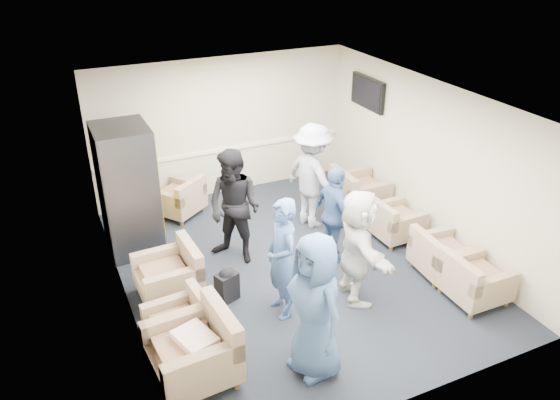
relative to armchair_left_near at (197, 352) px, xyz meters
name	(u,v)px	position (x,y,z in m)	size (l,w,h in m)	color
floor	(290,266)	(2.01, 1.66, -0.38)	(6.00, 6.00, 0.00)	black
ceiling	(292,100)	(2.01, 1.66, 2.32)	(6.00, 6.00, 0.00)	white
back_wall	(223,127)	(2.01, 4.66, 0.97)	(5.00, 0.02, 2.70)	beige
front_wall	(418,305)	(2.01, -1.34, 0.97)	(5.00, 0.02, 2.70)	beige
left_wall	(118,225)	(-0.49, 1.66, 0.97)	(0.02, 6.00, 2.70)	beige
right_wall	(428,162)	(4.51, 1.66, 0.97)	(0.02, 6.00, 2.70)	beige
chair_rail	(224,150)	(2.01, 4.64, 0.52)	(4.98, 0.04, 0.06)	white
tv	(367,93)	(4.45, 3.46, 1.67)	(0.10, 1.00, 0.58)	black
armchair_left_near	(197,352)	(0.00, 0.00, 0.00)	(1.01, 1.01, 0.76)	#8C745A
armchair_left_mid	(183,326)	(-0.01, 0.61, -0.08)	(0.81, 0.81, 0.60)	#8C745A
armchair_left_far	(172,276)	(0.14, 1.69, -0.04)	(0.88, 0.88, 0.68)	#8C745A
armchair_right_near	(472,282)	(3.98, -0.20, -0.06)	(0.80, 0.80, 0.63)	#8C745A
armchair_right_midnear	(439,256)	(4.00, 0.54, -0.07)	(0.82, 0.82, 0.62)	#8C745A
armchair_right_midfar	(393,223)	(3.97, 1.70, -0.07)	(0.79, 0.79, 0.61)	#8C745A
armchair_right_far	(357,193)	(3.95, 2.85, -0.02)	(0.91, 0.91, 0.71)	#8C745A
armchair_corner	(180,200)	(0.91, 4.05, -0.06)	(1.10, 1.10, 0.63)	#8C745A
vending_machine	(128,190)	(-0.08, 3.29, 0.68)	(0.85, 1.00, 2.11)	#4A4A51
backpack	(227,284)	(0.82, 1.27, -0.11)	(0.36, 0.31, 0.52)	black
pillow	(195,340)	(-0.02, 0.00, 0.19)	(0.49, 0.37, 0.14)	white
person_front_left	(315,307)	(1.30, -0.45, 0.55)	(0.91, 0.59, 1.86)	#3A588B
person_mid_left	(282,259)	(1.42, 0.70, 0.49)	(0.63, 0.42, 1.74)	#3A588B
person_back_left	(234,207)	(1.32, 2.23, 0.55)	(0.90, 0.70, 1.86)	black
person_back_right	(313,176)	(2.95, 2.73, 0.56)	(1.21, 0.70, 1.88)	silver
person_mid_right	(335,215)	(2.72, 1.56, 0.42)	(0.94, 0.39, 1.60)	#3A588B
person_front_right	(358,247)	(2.51, 0.56, 0.48)	(1.58, 0.50, 1.71)	silver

